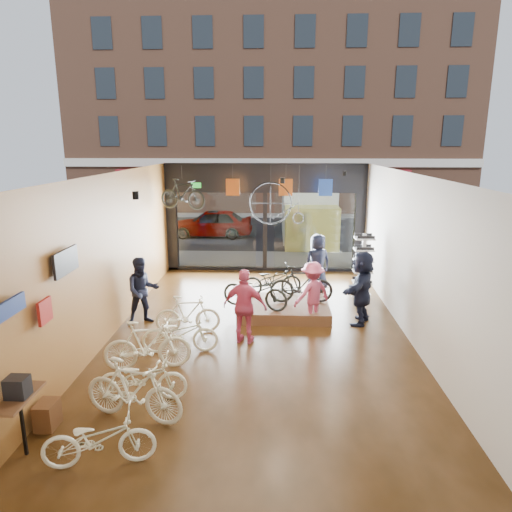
# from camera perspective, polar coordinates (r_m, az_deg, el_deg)

# --- Properties ---
(ground_plane) EXTENTS (7.00, 12.00, 0.04)m
(ground_plane) POSITION_cam_1_polar(r_m,az_deg,el_deg) (10.91, 0.38, -10.34)
(ground_plane) COLOR black
(ground_plane) RESTS_ON ground
(ceiling) EXTENTS (7.00, 12.00, 0.04)m
(ceiling) POSITION_cam_1_polar(r_m,az_deg,el_deg) (9.97, 0.41, 10.23)
(ceiling) COLOR black
(ceiling) RESTS_ON ground
(wall_left) EXTENTS (0.04, 12.00, 3.80)m
(wall_left) POSITION_cam_1_polar(r_m,az_deg,el_deg) (10.97, -18.31, -0.30)
(wall_left) COLOR #A9803A
(wall_left) RESTS_ON ground
(wall_right) EXTENTS (0.04, 12.00, 3.80)m
(wall_right) POSITION_cam_1_polar(r_m,az_deg,el_deg) (10.75, 19.50, -0.69)
(wall_right) COLOR beige
(wall_right) RESTS_ON ground
(wall_back) EXTENTS (7.00, 0.04, 3.80)m
(wall_back) POSITION_cam_1_polar(r_m,az_deg,el_deg) (4.70, -2.32, -19.10)
(wall_back) COLOR beige
(wall_back) RESTS_ON ground
(storefront) EXTENTS (7.00, 0.26, 3.80)m
(storefront) POSITION_cam_1_polar(r_m,az_deg,el_deg) (16.15, 1.14, 4.78)
(storefront) COLOR black
(storefront) RESTS_ON ground
(exit_sign) EXTENTS (0.35, 0.06, 0.18)m
(exit_sign) POSITION_cam_1_polar(r_m,az_deg,el_deg) (16.12, -7.51, 8.76)
(exit_sign) COLOR #198C26
(exit_sign) RESTS_ON storefront
(street_road) EXTENTS (30.00, 18.00, 0.02)m
(street_road) POSITION_cam_1_polar(r_m,az_deg,el_deg) (25.34, 1.58, 3.73)
(street_road) COLOR black
(street_road) RESTS_ON ground
(sidewalk_near) EXTENTS (30.00, 2.40, 0.12)m
(sidewalk_near) POSITION_cam_1_polar(r_m,az_deg,el_deg) (17.70, 1.20, -0.50)
(sidewalk_near) COLOR slate
(sidewalk_near) RESTS_ON ground
(sidewalk_far) EXTENTS (30.00, 2.00, 0.12)m
(sidewalk_far) POSITION_cam_1_polar(r_m,az_deg,el_deg) (29.28, 1.69, 5.24)
(sidewalk_far) COLOR slate
(sidewalk_far) RESTS_ON ground
(opposite_building) EXTENTS (26.00, 5.00, 14.00)m
(opposite_building) POSITION_cam_1_polar(r_m,az_deg,el_deg) (31.55, 1.85, 18.50)
(opposite_building) COLOR brown
(opposite_building) RESTS_ON ground
(street_car) EXTENTS (3.97, 1.60, 1.35)m
(street_car) POSITION_cam_1_polar(r_m,az_deg,el_deg) (22.48, -5.59, 4.14)
(street_car) COLOR gray
(street_car) RESTS_ON street_road
(box_truck) EXTENTS (2.33, 7.00, 2.76)m
(box_truck) POSITION_cam_1_polar(r_m,az_deg,el_deg) (21.23, 6.57, 5.46)
(box_truck) COLOR silver
(box_truck) RESTS_ON street_road
(floor_bike_0) EXTENTS (1.66, 0.86, 0.83)m
(floor_bike_0) POSITION_cam_1_polar(r_m,az_deg,el_deg) (7.25, -19.03, -20.82)
(floor_bike_0) COLOR #F0EECC
(floor_bike_0) RESTS_ON ground_plane
(floor_bike_1) EXTENTS (1.85, 0.95, 1.07)m
(floor_bike_1) POSITION_cam_1_polar(r_m,az_deg,el_deg) (8.03, -15.10, -15.89)
(floor_bike_1) COLOR #F0EECC
(floor_bike_1) RESTS_ON ground_plane
(floor_bike_2) EXTENTS (1.61, 0.64, 0.83)m
(floor_bike_2) POSITION_cam_1_polar(r_m,az_deg,el_deg) (8.60, -13.98, -14.58)
(floor_bike_2) COLOR #F0EECC
(floor_bike_2) RESTS_ON ground_plane
(floor_bike_3) EXTENTS (1.80, 0.81, 1.04)m
(floor_bike_3) POSITION_cam_1_polar(r_m,az_deg,el_deg) (9.58, -13.42, -10.77)
(floor_bike_3) COLOR #F0EECC
(floor_bike_3) RESTS_ON ground_plane
(floor_bike_4) EXTENTS (1.70, 0.76, 0.87)m
(floor_bike_4) POSITION_cam_1_polar(r_m,az_deg,el_deg) (10.20, -9.48, -9.54)
(floor_bike_4) COLOR #F0EECC
(floor_bike_4) RESTS_ON ground_plane
(floor_bike_5) EXTENTS (1.59, 0.60, 0.93)m
(floor_bike_5) POSITION_cam_1_polar(r_m,az_deg,el_deg) (11.17, -8.53, -7.20)
(floor_bike_5) COLOR #F0EECC
(floor_bike_5) RESTS_ON ground_plane
(display_platform) EXTENTS (2.40, 1.80, 0.30)m
(display_platform) POSITION_cam_1_polar(r_m,az_deg,el_deg) (12.34, 3.45, -6.56)
(display_platform) COLOR #4E351B
(display_platform) RESTS_ON ground_plane
(display_bike_left) EXTENTS (1.89, 1.21, 0.94)m
(display_bike_left) POSITION_cam_1_polar(r_m,az_deg,el_deg) (11.76, -0.12, -4.38)
(display_bike_left) COLOR black
(display_bike_left) RESTS_ON display_platform
(display_bike_mid) EXTENTS (1.70, 0.53, 1.01)m
(display_bike_mid) POSITION_cam_1_polar(r_m,az_deg,el_deg) (12.21, 5.69, -3.58)
(display_bike_mid) COLOR black
(display_bike_mid) RESTS_ON display_platform
(display_bike_right) EXTENTS (1.77, 0.92, 0.88)m
(display_bike_right) POSITION_cam_1_polar(r_m,az_deg,el_deg) (12.75, 1.97, -3.06)
(display_bike_right) COLOR black
(display_bike_right) RESTS_ON display_platform
(customer_1) EXTENTS (1.04, 0.95, 1.72)m
(customer_1) POSITION_cam_1_polar(r_m,az_deg,el_deg) (11.84, -14.00, -4.23)
(customer_1) COLOR #161C33
(customer_1) RESTS_ON ground_plane
(customer_2) EXTENTS (1.09, 0.65, 1.74)m
(customer_2) POSITION_cam_1_polar(r_m,az_deg,el_deg) (10.38, -1.39, -6.33)
(customer_2) COLOR #CC4C72
(customer_2) RESTS_ON ground_plane
(customer_3) EXTENTS (1.19, 1.06, 1.60)m
(customer_3) POSITION_cam_1_polar(r_m,az_deg,el_deg) (11.59, 7.05, -4.61)
(customer_3) COLOR #CC4C72
(customer_3) RESTS_ON ground_plane
(customer_4) EXTENTS (1.03, 0.87, 1.78)m
(customer_4) POSITION_cam_1_polar(r_m,az_deg,el_deg) (14.17, 7.68, -0.81)
(customer_4) COLOR #161C33
(customer_4) RESTS_ON ground_plane
(customer_5) EXTENTS (1.21, 1.82, 1.89)m
(customer_5) POSITION_cam_1_polar(r_m,az_deg,el_deg) (11.77, 13.07, -3.86)
(customer_5) COLOR #161C33
(customer_5) RESTS_ON ground_plane
(sunglasses_rack) EXTENTS (0.65, 0.58, 1.92)m
(sunglasses_rack) POSITION_cam_1_polar(r_m,az_deg,el_deg) (13.77, 13.22, -1.20)
(sunglasses_rack) COLOR white
(sunglasses_rack) RESTS_ON ground_plane
(wall_merch) EXTENTS (0.40, 2.40, 2.60)m
(wall_merch) POSITION_cam_1_polar(r_m,az_deg,el_deg) (8.08, -25.75, -10.56)
(wall_merch) COLOR navy
(wall_merch) RESTS_ON wall_left
(penny_farthing) EXTENTS (1.75, 0.06, 1.40)m
(penny_farthing) POSITION_cam_1_polar(r_m,az_deg,el_deg) (15.05, 2.94, 6.40)
(penny_farthing) COLOR black
(penny_farthing) RESTS_ON ceiling
(hung_bike) EXTENTS (1.64, 0.96, 0.95)m
(hung_bike) POSITION_cam_1_polar(r_m,az_deg,el_deg) (14.52, -9.17, 7.66)
(hung_bike) COLOR black
(hung_bike) RESTS_ON ceiling
(jersey_left) EXTENTS (0.45, 0.03, 0.55)m
(jersey_left) POSITION_cam_1_polar(r_m,az_deg,el_deg) (15.27, -2.92, 8.58)
(jersey_left) COLOR #CC5919
(jersey_left) RESTS_ON ceiling
(jersey_mid) EXTENTS (0.45, 0.03, 0.55)m
(jersey_mid) POSITION_cam_1_polar(r_m,az_deg,el_deg) (15.21, 3.73, 8.55)
(jersey_mid) COLOR #CC5919
(jersey_mid) RESTS_ON ceiling
(jersey_right) EXTENTS (0.45, 0.03, 0.55)m
(jersey_right) POSITION_cam_1_polar(r_m,az_deg,el_deg) (15.30, 8.68, 8.45)
(jersey_right) COLOR #1E3F99
(jersey_right) RESTS_ON ceiling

